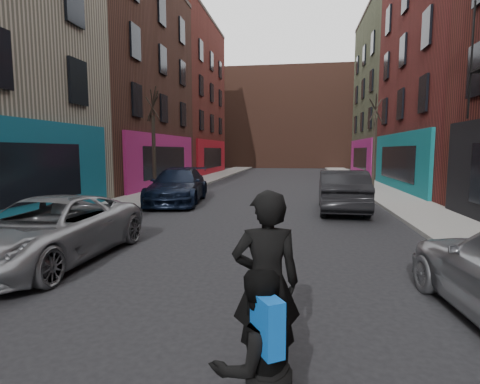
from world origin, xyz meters
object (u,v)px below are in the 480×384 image
(tree_left_far, at_px, (153,133))
(parked_left_end, at_px, (178,186))
(parked_left_far, at_px, (48,230))
(pedestrian, at_px, (257,364))
(skateboarder, at_px, (266,284))
(tree_right_far, at_px, (375,133))
(parked_right_end, at_px, (342,191))
(skateboard, at_px, (265,377))

(tree_left_far, bearing_deg, parked_left_end, -49.01)
(parked_left_far, relative_size, pedestrian, 3.29)
(skateboarder, relative_size, pedestrian, 1.26)
(tree_right_far, relative_size, parked_left_far, 1.32)
(skateboarder, bearing_deg, tree_right_far, -115.62)
(parked_right_end, height_order, skateboarder, skateboarder)
(tree_left_far, xyz_separation_m, parked_left_end, (2.09, -2.41, -2.57))
(tree_right_far, xyz_separation_m, parked_left_end, (-10.31, -8.41, -2.72))
(parked_right_end, bearing_deg, pedestrian, 82.86)
(parked_left_end, distance_m, parked_right_end, 7.40)
(parked_left_end, relative_size, parked_right_end, 1.10)
(tree_right_far, height_order, skateboarder, tree_right_far)
(skateboard, bearing_deg, tree_right_far, 64.38)
(tree_right_far, distance_m, parked_left_end, 13.58)
(tree_left_far, relative_size, pedestrian, 4.16)
(pedestrian, bearing_deg, skateboarder, -121.36)
(parked_right_end, height_order, pedestrian, parked_right_end)
(pedestrian, bearing_deg, parked_right_end, -131.20)
(tree_left_far, bearing_deg, pedestrian, -65.82)
(tree_left_far, bearing_deg, tree_right_far, 25.82)
(tree_left_far, distance_m, pedestrian, 18.11)
(parked_left_far, bearing_deg, parked_right_end, 49.42)
(parked_left_end, relative_size, skateboarder, 2.84)
(parked_left_end, relative_size, skateboard, 6.98)
(tree_left_far, xyz_separation_m, pedestrian, (7.34, -16.35, -2.59))
(tree_left_far, xyz_separation_m, parked_right_end, (9.40, -3.60, -2.54))
(tree_left_far, height_order, parked_left_far, tree_left_far)
(parked_left_end, distance_m, pedestrian, 14.89)
(tree_left_far, xyz_separation_m, parked_left_far, (2.21, -11.76, -2.67))
(tree_right_far, xyz_separation_m, pedestrian, (-5.06, -22.35, -2.74))
(tree_right_far, distance_m, pedestrian, 23.08)
(tree_right_far, distance_m, skateboarder, 22.08)
(parked_left_end, xyz_separation_m, parked_right_end, (7.31, -1.20, 0.03))
(tree_right_far, height_order, pedestrian, tree_right_far)
(parked_left_end, bearing_deg, tree_right_far, 32.31)
(skateboard, bearing_deg, parked_right_end, 67.74)
(parked_right_end, relative_size, skateboard, 6.36)
(tree_right_far, height_order, skateboard, tree_right_far)
(tree_right_far, relative_size, pedestrian, 4.35)
(parked_left_end, bearing_deg, tree_left_far, 124.09)
(parked_left_far, xyz_separation_m, skateboard, (5.11, -3.59, -0.66))
(tree_right_far, height_order, parked_right_end, tree_right_far)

